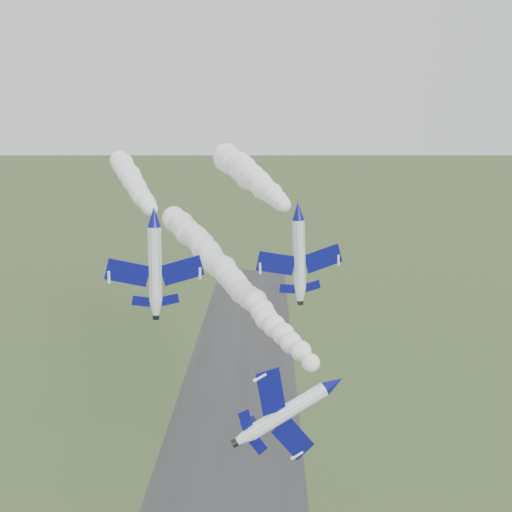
{
  "coord_description": "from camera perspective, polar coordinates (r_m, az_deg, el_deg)",
  "views": [
    {
      "loc": [
        6.08,
        -47.65,
        53.54
      ],
      "look_at": [
        4.64,
        15.8,
        38.82
      ],
      "focal_mm": 40.0,
      "sensor_mm": 36.0,
      "label": 1
    }
  ],
  "objects": [
    {
      "name": "smoke_trail_jet_pair_left",
      "position": [
        103.41,
        -12.39,
        7.62
      ],
      "size": [
        22.21,
        66.28,
        4.43
      ],
      "primitive_type": null,
      "rotation": [
        0.0,
        0.0,
        0.27
      ],
      "color": "white"
    },
    {
      "name": "jet_pair_right",
      "position": [
        64.47,
        4.26,
        4.54
      ],
      "size": [
        10.27,
        11.98,
        3.01
      ],
      "rotation": [
        0.0,
        -0.04,
        0.27
      ],
      "color": "white"
    },
    {
      "name": "jet_pair_left",
      "position": [
        66.35,
        -10.16,
        3.89
      ],
      "size": [
        11.43,
        13.31,
        3.33
      ],
      "rotation": [
        0.0,
        0.02,
        0.27
      ],
      "color": "white"
    },
    {
      "name": "runway",
      "position": [
        94.5,
        -2.82,
        -21.46
      ],
      "size": [
        24.0,
        260.0,
        0.04
      ],
      "primitive_type": "cube",
      "color": "#2C2C2E",
      "rests_on": "ground"
    },
    {
      "name": "jet_lead",
      "position": [
        51.85,
        7.83,
        -12.56
      ],
      "size": [
        5.36,
        10.92,
        8.51
      ],
      "rotation": [
        0.0,
        1.16,
        0.35
      ],
      "color": "white"
    },
    {
      "name": "smoke_trail_jet_pair_right",
      "position": [
        92.45,
        -0.76,
        8.13
      ],
      "size": [
        18.93,
        52.22,
        5.26
      ],
      "primitive_type": null,
      "rotation": [
        0.0,
        0.0,
        0.27
      ],
      "color": "white"
    },
    {
      "name": "smoke_trail_jet_lead",
      "position": [
        87.73,
        -3.88,
        -0.67
      ],
      "size": [
        31.31,
        73.73,
        5.07
      ],
      "primitive_type": null,
      "rotation": [
        0.0,
        0.0,
        0.35
      ],
      "color": "white"
    }
  ]
}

